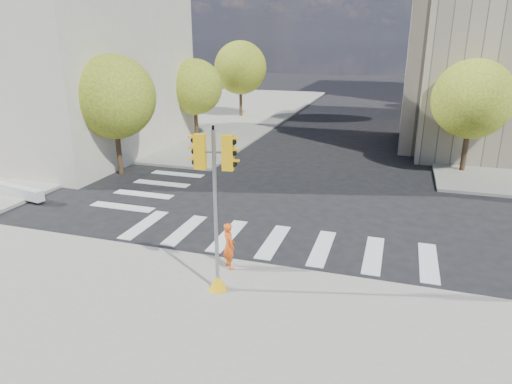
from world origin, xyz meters
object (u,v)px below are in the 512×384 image
lamp_far (453,69)px  traffic_signal (216,224)px  lamp_near (474,83)px  photographer (229,246)px

lamp_far → traffic_signal: size_ratio=1.68×
lamp_near → photographer: size_ratio=5.29×
lamp_near → lamp_far: same height
traffic_signal → photographer: (-0.16, 1.37, -1.30)m
lamp_far → traffic_signal: lamp_far is taller
traffic_signal → photographer: 1.89m
traffic_signal → photographer: bearing=89.1°
lamp_far → photographer: size_ratio=5.29×
lamp_near → lamp_far: 14.00m
lamp_far → traffic_signal: bearing=-104.4°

